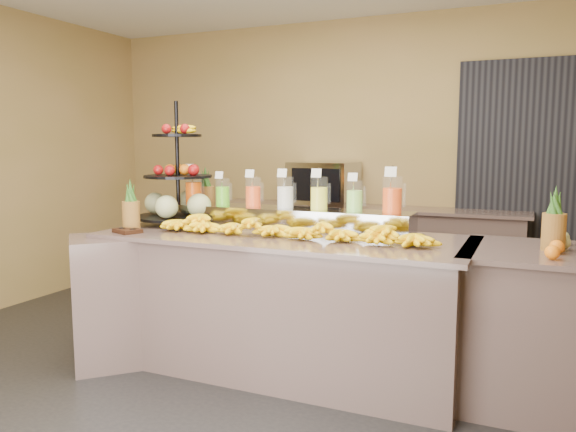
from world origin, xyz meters
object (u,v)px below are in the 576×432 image
Objects in this scene: pitcher_tray at (285,218)px; banana_heap at (286,227)px; oven_warmer at (324,183)px; fruit_stand at (183,193)px; condiment_caddy at (127,231)px.

pitcher_tray is 0.96× the size of banana_heap.
banana_heap is 2.08m from oven_warmer.
condiment_caddy is (-0.09, -0.54, -0.22)m from fruit_stand.
banana_heap is (0.16, -0.35, -0.01)m from pitcher_tray.
fruit_stand is (-0.82, -0.08, 0.16)m from pitcher_tray.
banana_heap is 10.43× the size of condiment_caddy.
fruit_stand is at bearing 80.39° from condiment_caddy.
fruit_stand is at bearing -100.78° from oven_warmer.
fruit_stand is 5.04× the size of condiment_caddy.
oven_warmer is at bearing 81.71° from fruit_stand.
condiment_caddy is 2.38m from oven_warmer.
banana_heap is 1.11m from condiment_caddy.
banana_heap is at bearing -7.31° from fruit_stand.
condiment_caddy is (-0.91, -0.63, -0.06)m from pitcher_tray.
oven_warmer is at bearing 103.43° from banana_heap.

